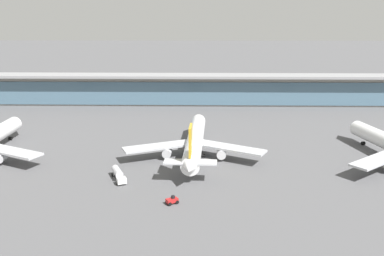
{
  "coord_description": "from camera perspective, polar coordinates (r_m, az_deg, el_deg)",
  "views": [
    {
      "loc": [
        2.59,
        -118.47,
        43.43
      ],
      "look_at": [
        0.0,
        13.29,
        7.05
      ],
      "focal_mm": 38.64,
      "sensor_mm": 36.0,
      "label": 1
    }
  ],
  "objects": [
    {
      "name": "airliner_centre_stand",
      "position": [
        130.07,
        0.39,
        -1.83
      ],
      "size": [
        44.27,
        57.57,
        15.34
      ],
      "color": "white",
      "rests_on": "ground"
    },
    {
      "name": "service_truck_by_tail_white",
      "position": [
        114.28,
        -10.15,
        -6.24
      ],
      "size": [
        5.52,
        8.78,
        2.95
      ],
      "color": "silver",
      "rests_on": "ground"
    },
    {
      "name": "service_truck_on_taxiway_red",
      "position": [
        99.34,
        -2.77,
        -9.95
      ],
      "size": [
        3.33,
        2.98,
        2.05
      ],
      "color": "#B21E1E",
      "rests_on": "ground"
    },
    {
      "name": "ground_plane",
      "position": [
        126.21,
        -0.12,
        -4.7
      ],
      "size": [
        1200.0,
        1200.0,
        0.0
      ],
      "primitive_type": "plane",
      "color": "#515154"
    },
    {
      "name": "terminal_building",
      "position": [
        204.03,
        0.38,
        5.39
      ],
      "size": [
        249.02,
        12.8,
        15.2
      ],
      "color": "#9E998E",
      "rests_on": "ground"
    }
  ]
}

